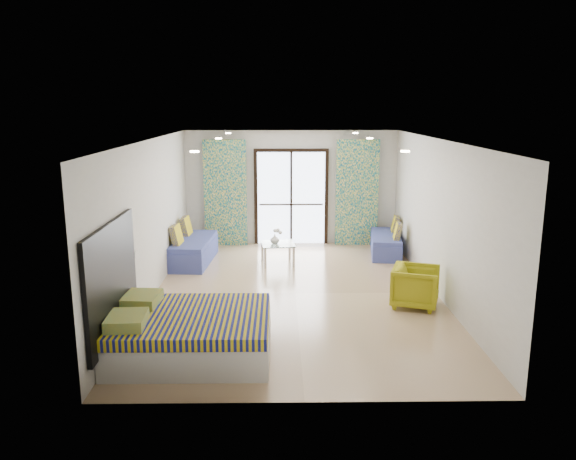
{
  "coord_description": "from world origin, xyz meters",
  "views": [
    {
      "loc": [
        -0.28,
        -9.49,
        3.27
      ],
      "look_at": [
        -0.13,
        0.02,
        1.15
      ],
      "focal_mm": 35.0,
      "sensor_mm": 36.0,
      "label": 1
    }
  ],
  "objects_px": {
    "daybed_right": "(386,243)",
    "armchair": "(416,285)",
    "daybed_left": "(193,249)",
    "coffee_table": "(278,246)",
    "bed": "(190,333)"
  },
  "relations": [
    {
      "from": "bed",
      "to": "daybed_right",
      "type": "bearing_deg",
      "value": 55.09
    },
    {
      "from": "daybed_left",
      "to": "coffee_table",
      "type": "relative_size",
      "value": 2.4
    },
    {
      "from": "bed",
      "to": "armchair",
      "type": "height_order",
      "value": "armchair"
    },
    {
      "from": "bed",
      "to": "daybed_left",
      "type": "distance_m",
      "value": 4.58
    },
    {
      "from": "daybed_right",
      "to": "armchair",
      "type": "height_order",
      "value": "daybed_right"
    },
    {
      "from": "daybed_left",
      "to": "coffee_table",
      "type": "height_order",
      "value": "daybed_left"
    },
    {
      "from": "daybed_right",
      "to": "bed",
      "type": "bearing_deg",
      "value": -117.28
    },
    {
      "from": "daybed_right",
      "to": "armchair",
      "type": "xyz_separation_m",
      "value": [
        -0.14,
        -3.35,
        0.13
      ]
    },
    {
      "from": "daybed_left",
      "to": "daybed_right",
      "type": "bearing_deg",
      "value": 12.12
    },
    {
      "from": "bed",
      "to": "coffee_table",
      "type": "distance_m",
      "value": 4.52
    },
    {
      "from": "daybed_left",
      "to": "coffee_table",
      "type": "bearing_deg",
      "value": -1.44
    },
    {
      "from": "bed",
      "to": "daybed_right",
      "type": "height_order",
      "value": "daybed_right"
    },
    {
      "from": "coffee_table",
      "to": "armchair",
      "type": "relative_size",
      "value": 1.04
    },
    {
      "from": "daybed_right",
      "to": "armchair",
      "type": "bearing_deg",
      "value": -84.84
    },
    {
      "from": "daybed_right",
      "to": "coffee_table",
      "type": "xyz_separation_m",
      "value": [
        -2.43,
        -0.78,
        0.15
      ]
    }
  ]
}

